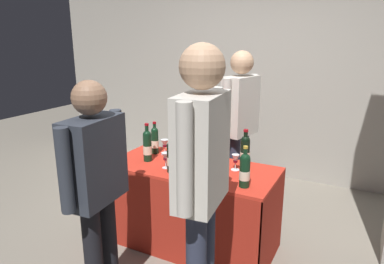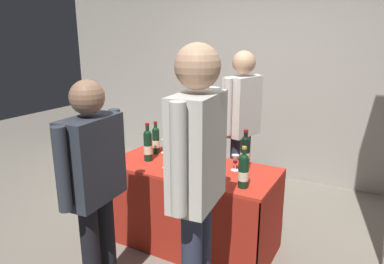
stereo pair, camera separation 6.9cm
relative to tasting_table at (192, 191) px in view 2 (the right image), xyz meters
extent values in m
plane|color=gray|center=(0.00, 0.00, -0.50)|extent=(12.00, 12.00, 0.00)
cube|color=#9E998E|center=(0.00, 1.98, 1.04)|extent=(6.45, 0.12, 3.08)
cube|color=red|center=(0.00, 0.00, 0.22)|extent=(1.43, 0.66, 0.02)
cube|color=#A32519|center=(0.00, -0.33, -0.15)|extent=(1.43, 0.01, 0.71)
cube|color=#A32519|center=(0.00, 0.33, -0.15)|extent=(1.43, 0.01, 0.71)
cube|color=#A32519|center=(-0.71, 0.00, -0.15)|extent=(0.01, 0.66, 0.71)
cube|color=#A32519|center=(0.71, 0.00, -0.15)|extent=(0.01, 0.66, 0.71)
cylinder|color=black|center=(-0.41, -0.06, 0.35)|extent=(0.07, 0.07, 0.24)
sphere|color=black|center=(-0.41, -0.06, 0.47)|extent=(0.07, 0.07, 0.07)
cylinder|color=black|center=(-0.41, -0.06, 0.51)|extent=(0.03, 0.03, 0.08)
cylinder|color=maroon|center=(-0.41, -0.06, 0.56)|extent=(0.04, 0.04, 0.02)
cylinder|color=beige|center=(-0.41, -0.06, 0.33)|extent=(0.07, 0.07, 0.08)
cylinder|color=black|center=(0.24, -0.06, 0.35)|extent=(0.07, 0.07, 0.23)
sphere|color=black|center=(0.24, -0.06, 0.46)|extent=(0.06, 0.06, 0.06)
cylinder|color=black|center=(0.24, -0.06, 0.51)|extent=(0.03, 0.03, 0.09)
cylinder|color=black|center=(0.24, -0.06, 0.56)|extent=(0.03, 0.03, 0.02)
cylinder|color=beige|center=(0.24, -0.06, 0.33)|extent=(0.07, 0.07, 0.07)
cylinder|color=black|center=(-0.09, -0.19, 0.34)|extent=(0.07, 0.07, 0.22)
sphere|color=black|center=(-0.09, -0.19, 0.45)|extent=(0.07, 0.07, 0.07)
cylinder|color=black|center=(-0.09, -0.19, 0.49)|extent=(0.03, 0.03, 0.09)
cylinder|color=maroon|center=(-0.09, -0.19, 0.55)|extent=(0.03, 0.03, 0.02)
cylinder|color=beige|center=(-0.09, -0.19, 0.33)|extent=(0.07, 0.07, 0.07)
cylinder|color=black|center=(0.53, -0.19, 0.34)|extent=(0.08, 0.08, 0.22)
sphere|color=black|center=(0.53, -0.19, 0.45)|extent=(0.08, 0.08, 0.08)
cylinder|color=black|center=(0.53, -0.19, 0.49)|extent=(0.03, 0.03, 0.08)
cylinder|color=#B7932D|center=(0.53, -0.19, 0.54)|extent=(0.03, 0.03, 0.02)
cylinder|color=beige|center=(0.53, -0.19, 0.32)|extent=(0.08, 0.08, 0.07)
cylinder|color=black|center=(-0.46, 0.14, 0.34)|extent=(0.07, 0.07, 0.22)
sphere|color=black|center=(-0.46, 0.14, 0.45)|extent=(0.07, 0.07, 0.07)
cylinder|color=black|center=(-0.46, 0.14, 0.49)|extent=(0.03, 0.03, 0.07)
cylinder|color=maroon|center=(-0.46, 0.14, 0.53)|extent=(0.03, 0.03, 0.02)
cylinder|color=beige|center=(-0.46, 0.14, 0.33)|extent=(0.07, 0.07, 0.07)
cylinder|color=black|center=(-0.07, 0.13, 0.34)|extent=(0.07, 0.07, 0.22)
sphere|color=black|center=(-0.07, 0.13, 0.45)|extent=(0.07, 0.07, 0.07)
cylinder|color=black|center=(-0.07, 0.13, 0.48)|extent=(0.03, 0.03, 0.07)
cylinder|color=maroon|center=(-0.07, 0.13, 0.53)|extent=(0.03, 0.03, 0.02)
cylinder|color=beige|center=(-0.07, 0.13, 0.32)|extent=(0.07, 0.07, 0.07)
cylinder|color=black|center=(0.17, -0.22, 0.35)|extent=(0.07, 0.07, 0.23)
sphere|color=black|center=(0.17, -0.22, 0.47)|extent=(0.07, 0.07, 0.07)
cylinder|color=black|center=(0.17, -0.22, 0.50)|extent=(0.03, 0.03, 0.07)
cylinder|color=black|center=(0.17, -0.22, 0.55)|extent=(0.03, 0.03, 0.02)
cylinder|color=beige|center=(0.17, -0.22, 0.33)|extent=(0.07, 0.07, 0.07)
cylinder|color=#38230F|center=(0.14, 0.16, 0.35)|extent=(0.07, 0.07, 0.23)
sphere|color=#38230F|center=(0.14, 0.16, 0.47)|extent=(0.07, 0.07, 0.07)
cylinder|color=#38230F|center=(0.14, 0.16, 0.50)|extent=(0.03, 0.03, 0.07)
cylinder|color=maroon|center=(0.14, 0.16, 0.54)|extent=(0.03, 0.03, 0.02)
cylinder|color=beige|center=(0.14, 0.16, 0.33)|extent=(0.07, 0.07, 0.07)
cylinder|color=black|center=(0.40, 0.18, 0.35)|extent=(0.08, 0.08, 0.24)
sphere|color=black|center=(0.40, 0.18, 0.47)|extent=(0.08, 0.08, 0.08)
cylinder|color=black|center=(0.40, 0.18, 0.51)|extent=(0.03, 0.03, 0.07)
cylinder|color=maroon|center=(0.40, 0.18, 0.55)|extent=(0.04, 0.04, 0.02)
cylinder|color=beige|center=(0.40, 0.18, 0.33)|extent=(0.08, 0.08, 0.08)
cylinder|color=silver|center=(0.35, 0.09, 0.24)|extent=(0.07, 0.07, 0.00)
cylinder|color=silver|center=(0.35, 0.09, 0.26)|extent=(0.01, 0.01, 0.06)
cone|color=silver|center=(0.35, 0.09, 0.33)|extent=(0.06, 0.06, 0.07)
cylinder|color=#590C19|center=(0.35, 0.09, 0.31)|extent=(0.03, 0.03, 0.02)
cylinder|color=silver|center=(-0.18, -0.14, 0.24)|extent=(0.06, 0.06, 0.00)
cylinder|color=silver|center=(-0.18, -0.14, 0.27)|extent=(0.01, 0.01, 0.06)
cone|color=silver|center=(-0.18, -0.14, 0.33)|extent=(0.07, 0.07, 0.07)
cylinder|color=#590C19|center=(-0.18, -0.14, 0.31)|extent=(0.04, 0.04, 0.02)
cylinder|color=silver|center=(-0.36, 0.15, 0.24)|extent=(0.07, 0.07, 0.00)
cylinder|color=silver|center=(-0.36, 0.15, 0.27)|extent=(0.01, 0.01, 0.07)
cone|color=silver|center=(-0.36, 0.15, 0.34)|extent=(0.07, 0.07, 0.07)
cylinder|color=#590C19|center=(-0.36, 0.15, 0.32)|extent=(0.04, 0.04, 0.02)
cylinder|color=silver|center=(0.02, 0.00, 0.31)|extent=(0.10, 0.10, 0.14)
cylinder|color=#38722D|center=(0.01, 0.01, 0.44)|extent=(0.03, 0.03, 0.26)
ellipsoid|color=#E05B1E|center=(0.02, 0.02, 0.57)|extent=(0.03, 0.03, 0.05)
cylinder|color=#38722D|center=(0.03, 0.03, 0.44)|extent=(0.01, 0.04, 0.27)
ellipsoid|color=red|center=(0.02, 0.04, 0.58)|extent=(0.03, 0.03, 0.05)
cylinder|color=#38722D|center=(0.02, 0.00, 0.41)|extent=(0.03, 0.04, 0.20)
ellipsoid|color=#E05B1E|center=(0.03, -0.01, 0.51)|extent=(0.03, 0.03, 0.05)
cylinder|color=#38722D|center=(0.03, 0.00, 0.40)|extent=(0.01, 0.03, 0.19)
ellipsoid|color=pink|center=(0.02, 0.02, 0.50)|extent=(0.03, 0.03, 0.05)
cylinder|color=#38722D|center=(0.03, 0.00, 0.43)|extent=(0.04, 0.04, 0.25)
ellipsoid|color=red|center=(0.05, -0.01, 0.55)|extent=(0.03, 0.03, 0.05)
cylinder|color=#2D3347|center=(0.14, 0.89, -0.09)|extent=(0.12, 0.12, 0.83)
cylinder|color=#2D3347|center=(0.11, 0.74, -0.09)|extent=(0.12, 0.12, 0.83)
cube|color=beige|center=(0.12, 0.81, 0.62)|extent=(0.29, 0.43, 0.59)
sphere|color=tan|center=(0.12, 0.81, 1.05)|extent=(0.23, 0.23, 0.23)
cylinder|color=beige|center=(0.18, 1.05, 0.65)|extent=(0.08, 0.08, 0.54)
cylinder|color=beige|center=(0.07, 0.57, 0.65)|extent=(0.08, 0.08, 0.54)
cylinder|color=#2D3347|center=(0.48, -0.75, -0.06)|extent=(0.12, 0.12, 0.88)
cube|color=beige|center=(0.49, -0.83, 0.69)|extent=(0.25, 0.43, 0.63)
sphere|color=tan|center=(0.49, -0.83, 1.15)|extent=(0.24, 0.24, 0.24)
cylinder|color=beige|center=(0.52, -1.07, 0.72)|extent=(0.08, 0.08, 0.58)
cylinder|color=beige|center=(0.46, -0.58, 0.72)|extent=(0.08, 0.08, 0.58)
cylinder|color=black|center=(-0.21, -1.00, -0.12)|extent=(0.12, 0.12, 0.77)
cylinder|color=black|center=(-0.22, -0.83, -0.12)|extent=(0.12, 0.12, 0.77)
cube|color=#2D333D|center=(-0.21, -0.92, 0.55)|extent=(0.24, 0.43, 0.55)
sphere|color=#8C664C|center=(-0.21, -0.92, 0.94)|extent=(0.21, 0.21, 0.21)
cylinder|color=#2D333D|center=(-0.19, -1.17, 0.57)|extent=(0.08, 0.08, 0.50)
cylinder|color=#2D333D|center=(-0.23, -0.66, 0.57)|extent=(0.08, 0.08, 0.50)
camera|label=1|loc=(1.28, -2.46, 1.29)|focal=32.68mm
camera|label=2|loc=(1.34, -2.43, 1.29)|focal=32.68mm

